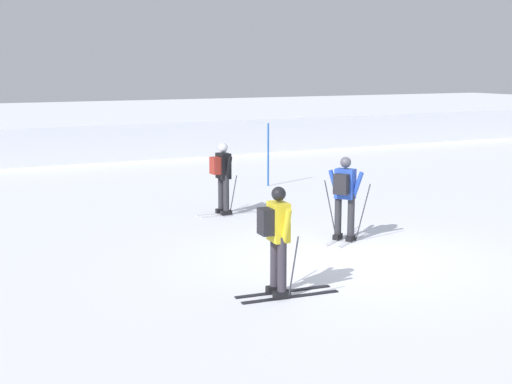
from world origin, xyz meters
name	(u,v)px	position (x,y,z in m)	size (l,w,h in m)	color
ground_plane	(347,257)	(0.00, 0.00, 0.00)	(120.00, 120.00, 0.00)	white
far_snow_ridge	(90,134)	(0.00, 19.05, 0.68)	(80.00, 8.39, 1.35)	white
skier_yellow	(277,236)	(-2.24, -1.40, 0.96)	(1.63, 1.00, 1.71)	black
skier_black	(223,175)	(-0.47, 4.55, 0.95)	(1.61, 1.00, 1.71)	silver
skier_blue	(345,194)	(0.64, 1.08, 0.96)	(1.53, 1.20, 1.71)	silver
trail_marker_pole	(268,155)	(2.42, 7.73, 0.92)	(0.05, 0.05, 1.84)	#1E56AD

